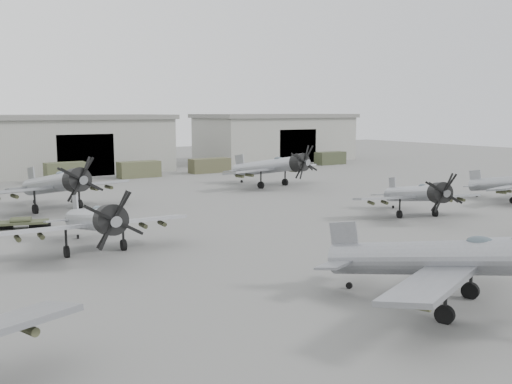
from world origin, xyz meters
TOP-DOWN VIEW (x-y plane):
  - ground at (0.00, 0.00)m, footprint 220.00×220.00m
  - hangar_center at (0.00, 61.96)m, footprint 29.00×14.80m
  - hangar_right at (38.00, 61.96)m, footprint 29.00×14.80m
  - support_truck_3 at (-4.40, 50.00)m, footprint 5.07×2.20m
  - support_truck_4 at (5.78, 50.00)m, footprint 5.87×2.20m
  - support_truck_5 at (17.12, 50.00)m, footprint 6.30×2.20m
  - support_truck_7 at (41.18, 50.00)m, footprint 5.60×2.20m
  - aircraft_near_1 at (-2.74, -9.22)m, footprint 13.46×12.15m
  - aircraft_mid_1 at (-13.40, 10.76)m, footprint 12.29×11.06m
  - aircraft_mid_2 at (14.23, 7.74)m, footprint 11.24×10.15m
  - aircraft_far_0 at (-11.03, 28.60)m, footprint 14.18×12.76m
  - aircraft_far_1 at (15.55, 31.17)m, footprint 14.09×12.69m

SIDE VIEW (x-z plane):
  - ground at x=0.00m, z-range 0.00..0.00m
  - support_truck_5 at x=17.12m, z-range 0.00..2.15m
  - support_truck_7 at x=41.18m, z-range 0.00..2.18m
  - support_truck_4 at x=5.78m, z-range 0.00..2.26m
  - support_truck_3 at x=-4.40m, z-range 0.00..2.63m
  - aircraft_mid_2 at x=14.23m, z-range -0.21..4.34m
  - aircraft_mid_1 at x=-13.40m, z-range -0.22..4.68m
  - aircraft_near_1 at x=-2.74m, z-range -0.25..5.19m
  - aircraft_far_1 at x=15.55m, z-range -0.25..5.34m
  - aircraft_far_0 at x=-11.03m, z-range -0.25..5.38m
  - hangar_center at x=0.00m, z-range 0.02..8.72m
  - hangar_right at x=38.00m, z-range 0.02..8.72m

